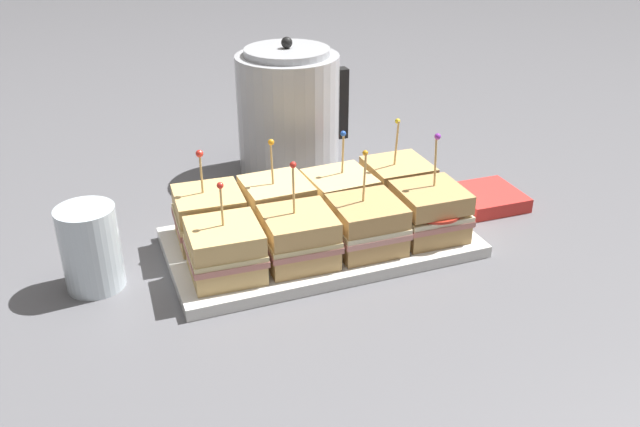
# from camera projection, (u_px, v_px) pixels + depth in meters

# --- Properties ---
(ground_plane) EXTENTS (6.00, 6.00, 0.00)m
(ground_plane) POSITION_uv_depth(u_px,v_px,m) (320.00, 247.00, 1.03)
(ground_plane) COLOR slate
(serving_platter) EXTENTS (0.45, 0.24, 0.02)m
(serving_platter) POSITION_uv_depth(u_px,v_px,m) (320.00, 242.00, 1.03)
(serving_platter) COLOR silver
(serving_platter) RESTS_ON ground_plane
(sandwich_front_far_left) EXTENTS (0.10, 0.10, 0.14)m
(sandwich_front_far_left) POSITION_uv_depth(u_px,v_px,m) (225.00, 250.00, 0.92)
(sandwich_front_far_left) COLOR tan
(sandwich_front_far_left) RESTS_ON serving_platter
(sandwich_front_center_left) EXTENTS (0.10, 0.10, 0.15)m
(sandwich_front_center_left) POSITION_uv_depth(u_px,v_px,m) (298.00, 237.00, 0.95)
(sandwich_front_center_left) COLOR tan
(sandwich_front_center_left) RESTS_ON serving_platter
(sandwich_front_center_right) EXTENTS (0.10, 0.10, 0.15)m
(sandwich_front_center_right) POSITION_uv_depth(u_px,v_px,m) (367.00, 225.00, 0.98)
(sandwich_front_center_right) COLOR tan
(sandwich_front_center_right) RESTS_ON serving_platter
(sandwich_front_far_right) EXTENTS (0.10, 0.11, 0.16)m
(sandwich_front_far_right) POSITION_uv_depth(u_px,v_px,m) (429.00, 212.00, 1.02)
(sandwich_front_far_right) COLOR tan
(sandwich_front_far_right) RESTS_ON serving_platter
(sandwich_back_far_left) EXTENTS (0.11, 0.11, 0.14)m
(sandwich_back_far_left) POSITION_uv_depth(u_px,v_px,m) (209.00, 217.00, 1.00)
(sandwich_back_far_left) COLOR tan
(sandwich_back_far_left) RESTS_ON serving_platter
(sandwich_back_center_left) EXTENTS (0.10, 0.10, 0.15)m
(sandwich_back_center_left) POSITION_uv_depth(u_px,v_px,m) (277.00, 205.00, 1.03)
(sandwich_back_center_left) COLOR #DBB77A
(sandwich_back_center_left) RESTS_ON serving_platter
(sandwich_back_center_right) EXTENTS (0.11, 0.11, 0.14)m
(sandwich_back_center_right) POSITION_uv_depth(u_px,v_px,m) (340.00, 196.00, 1.07)
(sandwich_back_center_right) COLOR #DBB77A
(sandwich_back_center_right) RESTS_ON serving_platter
(sandwich_back_far_right) EXTENTS (0.10, 0.10, 0.16)m
(sandwich_back_far_right) POSITION_uv_depth(u_px,v_px,m) (397.00, 185.00, 1.10)
(sandwich_back_far_right) COLOR tan
(sandwich_back_far_right) RESTS_ON serving_platter
(kettle_steel) EXTENTS (0.21, 0.19, 0.25)m
(kettle_steel) POSITION_uv_depth(u_px,v_px,m) (289.00, 113.00, 1.24)
(kettle_steel) COLOR #B7BABF
(kettle_steel) RESTS_ON ground_plane
(drinking_glass) EXTENTS (0.08, 0.08, 0.12)m
(drinking_glass) POSITION_uv_depth(u_px,v_px,m) (91.00, 248.00, 0.91)
(drinking_glass) COLOR silver
(drinking_glass) RESTS_ON ground_plane
(napkin_stack) EXTENTS (0.11, 0.11, 0.02)m
(napkin_stack) POSITION_uv_depth(u_px,v_px,m) (487.00, 198.00, 1.16)
(napkin_stack) COLOR red
(napkin_stack) RESTS_ON ground_plane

